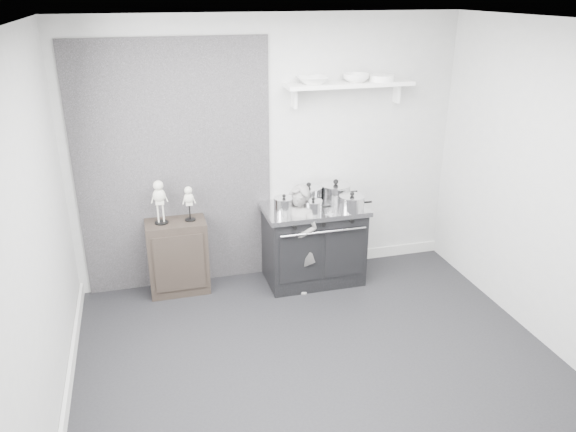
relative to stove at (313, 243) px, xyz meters
name	(u,v)px	position (x,y,z in m)	size (l,w,h in m)	color
ground	(322,368)	(-0.39, -1.48, -0.42)	(4.00, 4.00, 0.00)	black
room_shell	(309,174)	(-0.48, -1.33, 1.22)	(4.02, 3.62, 2.71)	#AFAFAD
wall_shelf	(349,85)	(0.41, 0.20, 1.59)	(1.30, 0.26, 0.24)	white
stove	(313,243)	(0.00, 0.00, 0.00)	(1.04, 0.65, 0.83)	black
side_cabinet	(178,257)	(-1.40, 0.13, -0.04)	(0.59, 0.34, 0.77)	black
child	(299,240)	(-0.21, -0.18, 0.15)	(0.41, 0.27, 1.14)	slate
pot_front_left	(284,205)	(-0.34, -0.07, 0.49)	(0.29, 0.21, 0.19)	silver
pot_back_left	(309,195)	(-0.02, 0.12, 0.50)	(0.36, 0.28, 0.23)	silver
pot_back_right	(335,193)	(0.26, 0.10, 0.51)	(0.40, 0.31, 0.24)	silver
pot_front_right	(352,203)	(0.33, -0.19, 0.49)	(0.34, 0.26, 0.20)	silver
pot_front_center	(313,207)	(-0.07, -0.17, 0.48)	(0.27, 0.18, 0.17)	silver
skeleton_full	(159,199)	(-1.53, 0.13, 0.60)	(0.14, 0.09, 0.51)	beige
skeleton_torso	(189,201)	(-1.25, 0.13, 0.55)	(0.11, 0.07, 0.41)	beige
bowl_large	(313,80)	(0.02, 0.19, 1.66)	(0.30, 0.30, 0.07)	white
bowl_small	(356,78)	(0.47, 0.19, 1.66)	(0.26, 0.26, 0.08)	white
plate_stack	(381,78)	(0.74, 0.19, 1.65)	(0.26, 0.26, 0.06)	white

